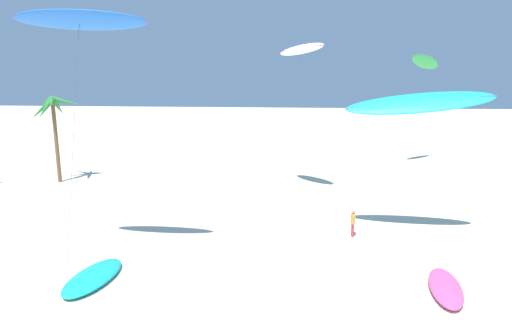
{
  "coord_description": "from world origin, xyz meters",
  "views": [
    {
      "loc": [
        5.15,
        3.83,
        9.44
      ],
      "look_at": [
        2.96,
        23.83,
        5.49
      ],
      "focal_mm": 28.36,
      "sensor_mm": 36.0,
      "label": 1
    }
  ],
  "objects_px": {
    "palm_tree_1": "(54,110)",
    "flying_kite_3": "(425,62)",
    "grounded_kite_1": "(93,277)",
    "person_foreground_walker": "(353,222)",
    "flying_kite_4": "(418,103)",
    "flying_kite_0": "(79,20)",
    "grounded_kite_2": "(445,287)",
    "flying_kite_1": "(301,49)"
  },
  "relations": [
    {
      "from": "grounded_kite_1",
      "to": "person_foreground_walker",
      "type": "distance_m",
      "value": 14.88
    },
    {
      "from": "flying_kite_1",
      "to": "grounded_kite_1",
      "type": "xyz_separation_m",
      "value": [
        -9.69,
        -16.12,
        -11.68
      ]
    },
    {
      "from": "grounded_kite_2",
      "to": "flying_kite_4",
      "type": "bearing_deg",
      "value": 91.36
    },
    {
      "from": "flying_kite_1",
      "to": "flying_kite_4",
      "type": "distance_m",
      "value": 11.97
    },
    {
      "from": "flying_kite_1",
      "to": "flying_kite_4",
      "type": "relative_size",
      "value": 1.36
    },
    {
      "from": "flying_kite_4",
      "to": "grounded_kite_1",
      "type": "xyz_separation_m",
      "value": [
        -16.32,
        -6.85,
        -8.01
      ]
    },
    {
      "from": "flying_kite_3",
      "to": "person_foreground_walker",
      "type": "bearing_deg",
      "value": -113.93
    },
    {
      "from": "flying_kite_3",
      "to": "person_foreground_walker",
      "type": "relative_size",
      "value": 7.36
    },
    {
      "from": "palm_tree_1",
      "to": "grounded_kite_1",
      "type": "xyz_separation_m",
      "value": [
        12.81,
        -18.11,
        -6.64
      ]
    },
    {
      "from": "palm_tree_1",
      "to": "flying_kite_3",
      "type": "distance_m",
      "value": 37.91
    },
    {
      "from": "person_foreground_walker",
      "to": "flying_kite_3",
      "type": "bearing_deg",
      "value": 66.07
    },
    {
      "from": "flying_kite_1",
      "to": "person_foreground_walker",
      "type": "relative_size",
      "value": 7.36
    },
    {
      "from": "flying_kite_0",
      "to": "flying_kite_3",
      "type": "relative_size",
      "value": 1.02
    },
    {
      "from": "flying_kite_4",
      "to": "palm_tree_1",
      "type": "bearing_deg",
      "value": 158.88
    },
    {
      "from": "flying_kite_3",
      "to": "flying_kite_4",
      "type": "height_order",
      "value": "flying_kite_3"
    },
    {
      "from": "flying_kite_0",
      "to": "grounded_kite_2",
      "type": "relative_size",
      "value": 3.15
    },
    {
      "from": "palm_tree_1",
      "to": "flying_kite_3",
      "type": "height_order",
      "value": "flying_kite_3"
    },
    {
      "from": "flying_kite_3",
      "to": "flying_kite_4",
      "type": "distance_m",
      "value": 23.86
    },
    {
      "from": "grounded_kite_1",
      "to": "flying_kite_3",
      "type": "bearing_deg",
      "value": 52.02
    },
    {
      "from": "flying_kite_1",
      "to": "grounded_kite_2",
      "type": "distance_m",
      "value": 20.44
    },
    {
      "from": "flying_kite_0",
      "to": "flying_kite_1",
      "type": "xyz_separation_m",
      "value": [
        10.08,
        14.79,
        -0.3
      ]
    },
    {
      "from": "flying_kite_0",
      "to": "grounded_kite_1",
      "type": "xyz_separation_m",
      "value": [
        0.39,
        -1.33,
        -11.98
      ]
    },
    {
      "from": "palm_tree_1",
      "to": "person_foreground_walker",
      "type": "distance_m",
      "value": 28.76
    },
    {
      "from": "grounded_kite_1",
      "to": "palm_tree_1",
      "type": "bearing_deg",
      "value": 125.29
    },
    {
      "from": "flying_kite_3",
      "to": "grounded_kite_2",
      "type": "relative_size",
      "value": 3.09
    },
    {
      "from": "flying_kite_0",
      "to": "flying_kite_4",
      "type": "relative_size",
      "value": 1.39
    },
    {
      "from": "flying_kite_4",
      "to": "person_foreground_walker",
      "type": "bearing_deg",
      "value": 176.32
    },
    {
      "from": "flying_kite_0",
      "to": "grounded_kite_2",
      "type": "bearing_deg",
      "value": -1.96
    },
    {
      "from": "flying_kite_4",
      "to": "person_foreground_walker",
      "type": "relative_size",
      "value": 5.41
    },
    {
      "from": "grounded_kite_2",
      "to": "flying_kite_3",
      "type": "bearing_deg",
      "value": 77.12
    },
    {
      "from": "flying_kite_3",
      "to": "person_foreground_walker",
      "type": "distance_m",
      "value": 26.72
    },
    {
      "from": "flying_kite_1",
      "to": "grounded_kite_2",
      "type": "bearing_deg",
      "value": -66.18
    },
    {
      "from": "flying_kite_0",
      "to": "flying_kite_3",
      "type": "distance_m",
      "value": 36.66
    },
    {
      "from": "flying_kite_1",
      "to": "person_foreground_walker",
      "type": "height_order",
      "value": "flying_kite_1"
    },
    {
      "from": "flying_kite_0",
      "to": "flying_kite_4",
      "type": "bearing_deg",
      "value": 18.27
    },
    {
      "from": "flying_kite_3",
      "to": "grounded_kite_1",
      "type": "height_order",
      "value": "flying_kite_3"
    },
    {
      "from": "grounded_kite_2",
      "to": "person_foreground_walker",
      "type": "bearing_deg",
      "value": 118.26
    },
    {
      "from": "grounded_kite_1",
      "to": "person_foreground_walker",
      "type": "xyz_separation_m",
      "value": [
        13.08,
        7.06,
        0.74
      ]
    },
    {
      "from": "flying_kite_3",
      "to": "person_foreground_walker",
      "type": "xyz_separation_m",
      "value": [
        -9.96,
        -22.46,
        -10.52
      ]
    },
    {
      "from": "flying_kite_0",
      "to": "person_foreground_walker",
      "type": "bearing_deg",
      "value": 23.03
    },
    {
      "from": "flying_kite_1",
      "to": "flying_kite_4",
      "type": "xyz_separation_m",
      "value": [
        6.64,
        -9.27,
        -3.67
      ]
    },
    {
      "from": "grounded_kite_1",
      "to": "person_foreground_walker",
      "type": "height_order",
      "value": "person_foreground_walker"
    }
  ]
}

